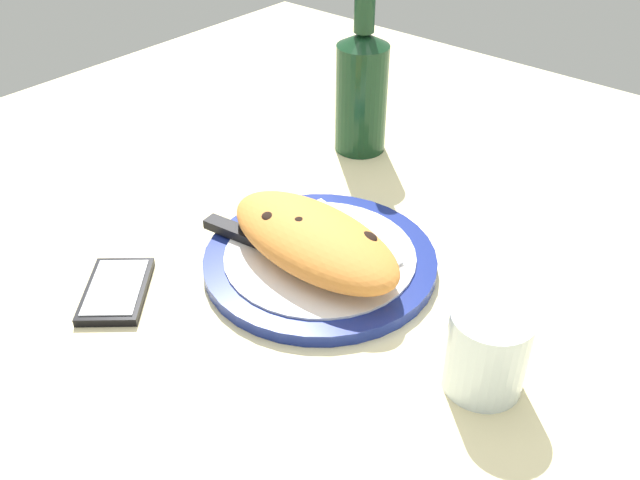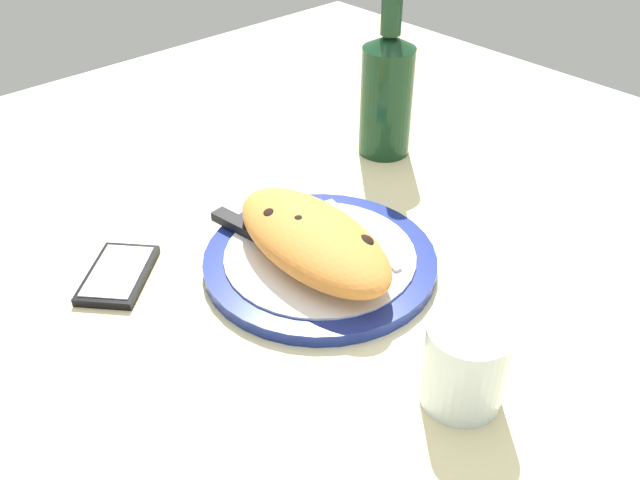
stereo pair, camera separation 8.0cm
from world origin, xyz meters
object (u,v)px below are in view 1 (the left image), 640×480
object	(u,v)px
plate	(320,260)
knife	(259,241)
calzone	(312,239)
fork	(347,225)
smartphone	(116,290)
water_glass	(486,355)
wine_bottle	(362,88)

from	to	relation	value
plate	knife	world-z (taller)	knife
calzone	fork	world-z (taller)	calzone
calzone	smartphone	size ratio (longest dim) A/B	2.00
plate	knife	xyz separation A→B (cm)	(6.77, 3.33, 1.45)
smartphone	knife	bearing A→B (deg)	-115.67
water_glass	wine_bottle	xyz separation A→B (cm)	(38.84, -30.88, 5.97)
plate	wine_bottle	xyz separation A→B (cm)	(14.72, -26.85, 8.96)
plate	wine_bottle	distance (cm)	31.90
knife	water_glass	size ratio (longest dim) A/B	2.63
fork	water_glass	xyz separation A→B (cm)	(-25.23, 10.51, 1.82)
plate	water_glass	world-z (taller)	water_glass
plate	knife	distance (cm)	7.68
fork	water_glass	size ratio (longest dim) A/B	1.89
knife	calzone	bearing A→B (deg)	-161.90
calzone	knife	distance (cm)	7.26
calzone	fork	size ratio (longest dim) A/B	1.53
smartphone	water_glass	world-z (taller)	water_glass
knife	plate	bearing A→B (deg)	-153.83
wine_bottle	plate	bearing A→B (deg)	118.74
fork	water_glass	world-z (taller)	water_glass
calzone	wine_bottle	bearing A→B (deg)	-62.64
plate	calzone	bearing A→B (deg)	79.61
calzone	fork	xyz separation A→B (cm)	(0.89, -7.66, -2.55)
plate	water_glass	xyz separation A→B (cm)	(-24.12, 4.03, 2.98)
calzone	wine_bottle	size ratio (longest dim) A/B	1.00
smartphone	wine_bottle	distance (cm)	46.78
calzone	wine_bottle	xyz separation A→B (cm)	(14.50, -28.03, 5.24)
calzone	water_glass	size ratio (longest dim) A/B	2.89
fork	wine_bottle	bearing A→B (deg)	-56.26
plate	knife	bearing A→B (deg)	26.17
calzone	water_glass	bearing A→B (deg)	173.32
plate	fork	world-z (taller)	fork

